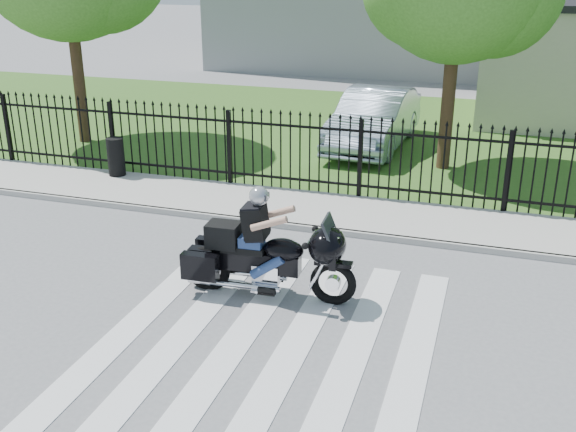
% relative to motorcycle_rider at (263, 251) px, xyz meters
% --- Properties ---
extents(ground, '(120.00, 120.00, 0.00)m').
position_rel_motorcycle_rider_xyz_m(ground, '(0.51, -1.28, -0.75)').
color(ground, slate).
rests_on(ground, ground).
extents(crosswalk, '(5.00, 5.50, 0.01)m').
position_rel_motorcycle_rider_xyz_m(crosswalk, '(0.51, -1.28, -0.75)').
color(crosswalk, silver).
rests_on(crosswalk, ground).
extents(sidewalk, '(40.00, 2.00, 0.12)m').
position_rel_motorcycle_rider_xyz_m(sidewalk, '(0.51, 3.72, -0.69)').
color(sidewalk, '#ADAAA3').
rests_on(sidewalk, ground).
extents(curb, '(40.00, 0.12, 0.12)m').
position_rel_motorcycle_rider_xyz_m(curb, '(0.51, 2.72, -0.69)').
color(curb, '#ADAAA3').
rests_on(curb, ground).
extents(grass_strip, '(40.00, 12.00, 0.02)m').
position_rel_motorcycle_rider_xyz_m(grass_strip, '(0.51, 10.72, -0.74)').
color(grass_strip, '#366021').
rests_on(grass_strip, ground).
extents(iron_fence, '(26.00, 0.04, 1.80)m').
position_rel_motorcycle_rider_xyz_m(iron_fence, '(0.51, 4.72, 0.15)').
color(iron_fence, black).
rests_on(iron_fence, ground).
extents(motorcycle_rider, '(2.78, 0.92, 1.84)m').
position_rel_motorcycle_rider_xyz_m(motorcycle_rider, '(0.00, 0.00, 0.00)').
color(motorcycle_rider, black).
rests_on(motorcycle_rider, ground).
extents(parked_car, '(1.94, 4.86, 1.57)m').
position_rel_motorcycle_rider_xyz_m(parked_car, '(-0.03, 9.08, 0.05)').
color(parked_car, '#99AAC1').
rests_on(parked_car, grass_strip).
extents(litter_bin, '(0.48, 0.48, 0.89)m').
position_rel_motorcycle_rider_xyz_m(litter_bin, '(-5.26, 4.42, -0.18)').
color(litter_bin, black).
rests_on(litter_bin, sidewalk).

